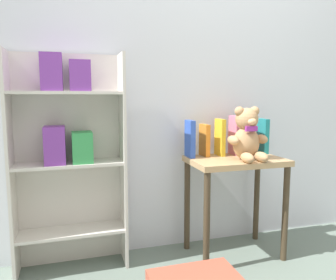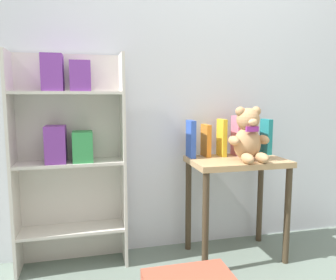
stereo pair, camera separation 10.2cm
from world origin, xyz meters
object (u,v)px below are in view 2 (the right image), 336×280
book_standing_blue (191,139)px  book_standing_teal (266,137)px  book_standing_yellow (222,138)px  book_standing_red (251,137)px  display_table (236,177)px  book_standing_pink (237,136)px  bookshelf_side (69,147)px  book_standing_orange (206,140)px  teddy_bear (248,136)px

book_standing_blue → book_standing_teal: 0.55m
book_standing_yellow → book_standing_red: size_ratio=1.03×
display_table → book_standing_blue: (-0.27, 0.12, 0.24)m
book_standing_yellow → book_standing_pink: bearing=-0.3°
book_standing_teal → display_table: bearing=-158.8°
book_standing_pink → book_standing_teal: (0.22, -0.01, -0.01)m
bookshelf_side → book_standing_teal: size_ratio=5.39×
book_standing_red → book_standing_pink: bearing=-177.8°
book_standing_blue → book_standing_orange: size_ratio=1.14×
book_standing_red → book_standing_orange: bearing=-179.5°
display_table → teddy_bear: teddy_bear is taller
teddy_bear → bookshelf_side: bearing=168.2°
bookshelf_side → book_standing_orange: (0.88, -0.02, 0.01)m
display_table → book_standing_pink: 0.29m
bookshelf_side → book_standing_blue: bearing=-2.2°
book_standing_orange → book_standing_teal: size_ratio=0.88×
book_standing_blue → book_standing_orange: book_standing_blue is taller
bookshelf_side → teddy_bear: (1.08, -0.23, 0.06)m
book_standing_teal → book_standing_pink: bearing=176.3°
book_standing_orange → book_standing_red: bearing=-4.9°
display_table → book_standing_red: 0.32m
bookshelf_side → book_standing_orange: bookshelf_side is taller
book_standing_pink → book_standing_yellow: bearing=177.7°
bookshelf_side → book_standing_pink: size_ratio=4.90×
teddy_bear → book_standing_pink: bearing=85.1°
book_standing_teal → book_standing_orange: bearing=175.4°
teddy_bear → book_standing_teal: size_ratio=1.38×
book_standing_orange → book_standing_yellow: (0.11, -0.01, 0.02)m
book_standing_blue → book_standing_pink: (0.33, -0.00, 0.01)m
teddy_bear → book_standing_teal: 0.30m
display_table → book_standing_yellow: 0.28m
bookshelf_side → book_standing_pink: 1.10m
teddy_bear → book_standing_blue: (-0.31, 0.19, -0.03)m
book_standing_blue → book_standing_red: 0.44m
book_standing_blue → book_standing_red: bearing=1.4°
book_standing_blue → book_standing_pink: size_ratio=0.91×
book_standing_red → teddy_bear: bearing=-120.3°
teddy_bear → book_standing_pink: size_ratio=1.26×
book_standing_blue → book_standing_teal: same height
bookshelf_side → book_standing_teal: 1.32m
teddy_bear → book_standing_yellow: (-0.09, 0.20, -0.03)m
book_standing_orange → book_standing_yellow: 0.11m
book_standing_blue → book_standing_yellow: bearing=2.2°
book_standing_pink → book_standing_teal: size_ratio=1.10×
book_standing_pink → book_standing_red: 0.11m
book_standing_yellow → book_standing_teal: 0.33m
bookshelf_side → book_standing_red: bookshelf_side is taller
book_standing_pink → book_standing_teal: book_standing_pink is taller
book_standing_orange → book_standing_yellow: bearing=-7.5°
display_table → book_standing_red: size_ratio=2.73×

